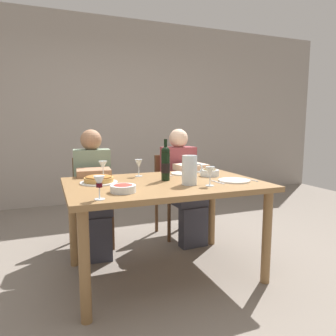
% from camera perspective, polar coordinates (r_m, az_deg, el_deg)
% --- Properties ---
extents(ground_plane, '(8.00, 8.00, 0.00)m').
position_cam_1_polar(ground_plane, '(2.68, -0.68, -18.72)').
color(ground_plane, slate).
extents(back_wall, '(8.00, 0.10, 2.80)m').
position_cam_1_polar(back_wall, '(4.96, -11.71, 10.10)').
color(back_wall, '#A3998E').
rests_on(back_wall, ground).
extents(dining_table, '(1.50, 1.00, 0.76)m').
position_cam_1_polar(dining_table, '(2.46, -0.71, -4.67)').
color(dining_table, olive).
rests_on(dining_table, ground).
extents(wine_bottle, '(0.07, 0.07, 0.33)m').
position_cam_1_polar(wine_bottle, '(2.48, -0.45, 0.86)').
color(wine_bottle, black).
rests_on(wine_bottle, dining_table).
extents(water_pitcher, '(0.17, 0.11, 0.22)m').
position_cam_1_polar(water_pitcher, '(2.32, 3.99, -0.70)').
color(water_pitcher, silver).
rests_on(water_pitcher, dining_table).
extents(baked_tart, '(0.29, 0.29, 0.06)m').
position_cam_1_polar(baked_tart, '(2.44, -12.59, -2.09)').
color(baked_tart, silver).
rests_on(baked_tart, dining_table).
extents(salad_bowl, '(0.17, 0.17, 0.06)m').
position_cam_1_polar(salad_bowl, '(2.08, -8.25, -3.63)').
color(salad_bowl, silver).
rests_on(salad_bowl, dining_table).
extents(olive_bowl, '(0.16, 0.16, 0.06)m').
position_cam_1_polar(olive_bowl, '(2.73, 7.65, -0.77)').
color(olive_bowl, silver).
rests_on(olive_bowl, dining_table).
extents(wine_glass_left_diner, '(0.07, 0.07, 0.14)m').
position_cam_1_polar(wine_glass_left_diner, '(2.65, -11.84, 0.43)').
color(wine_glass_left_diner, silver).
rests_on(wine_glass_left_diner, dining_table).
extents(wine_glass_right_diner, '(0.07, 0.07, 0.14)m').
position_cam_1_polar(wine_glass_right_diner, '(1.90, -12.52, -2.69)').
color(wine_glass_right_diner, silver).
rests_on(wine_glass_right_diner, dining_table).
extents(wine_glass_centre, '(0.07, 0.07, 0.15)m').
position_cam_1_polar(wine_glass_centre, '(2.69, -5.41, 0.70)').
color(wine_glass_centre, silver).
rests_on(wine_glass_centre, dining_table).
extents(wine_glass_spare, '(0.07, 0.07, 0.14)m').
position_cam_1_polar(wine_glass_spare, '(2.28, 7.74, -0.76)').
color(wine_glass_spare, silver).
rests_on(wine_glass_spare, dining_table).
extents(dinner_plate_left_setting, '(0.23, 0.23, 0.01)m').
position_cam_1_polar(dinner_plate_left_setting, '(2.82, 2.88, -1.00)').
color(dinner_plate_left_setting, white).
rests_on(dinner_plate_left_setting, dining_table).
extents(dinner_plate_right_setting, '(0.25, 0.25, 0.01)m').
position_cam_1_polar(dinner_plate_right_setting, '(2.52, 12.06, -2.25)').
color(dinner_plate_right_setting, white).
rests_on(dinner_plate_right_setting, dining_table).
extents(fork_left_setting, '(0.02, 0.16, 0.00)m').
position_cam_1_polar(fork_left_setting, '(2.76, 0.04, -1.25)').
color(fork_left_setting, silver).
rests_on(fork_left_setting, dining_table).
extents(knife_left_setting, '(0.02, 0.18, 0.00)m').
position_cam_1_polar(knife_left_setting, '(2.88, 5.60, -0.89)').
color(knife_left_setting, silver).
rests_on(knife_left_setting, dining_table).
extents(knife_right_setting, '(0.03, 0.18, 0.00)m').
position_cam_1_polar(knife_right_setting, '(2.60, 14.82, -2.09)').
color(knife_right_setting, silver).
rests_on(knife_right_setting, dining_table).
extents(spoon_right_setting, '(0.03, 0.16, 0.00)m').
position_cam_1_polar(spoon_right_setting, '(2.44, 9.11, -2.59)').
color(spoon_right_setting, silver).
rests_on(spoon_right_setting, dining_table).
extents(chair_left, '(0.43, 0.43, 0.87)m').
position_cam_1_polar(chair_left, '(3.24, -13.77, -4.87)').
color(chair_left, brown).
rests_on(chair_left, ground).
extents(diner_left, '(0.36, 0.52, 1.16)m').
position_cam_1_polar(diner_left, '(2.99, -13.56, -3.61)').
color(diner_left, gray).
rests_on(diner_left, ground).
extents(chair_right, '(0.42, 0.42, 0.87)m').
position_cam_1_polar(chair_right, '(3.46, 1.03, -3.83)').
color(chair_right, brown).
rests_on(chair_right, ground).
extents(diner_right, '(0.35, 0.52, 1.16)m').
position_cam_1_polar(diner_right, '(3.23, 2.81, -2.54)').
color(diner_right, '#8E3D42').
rests_on(diner_right, ground).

